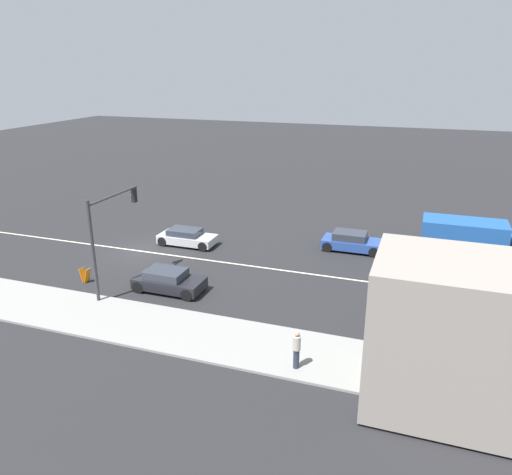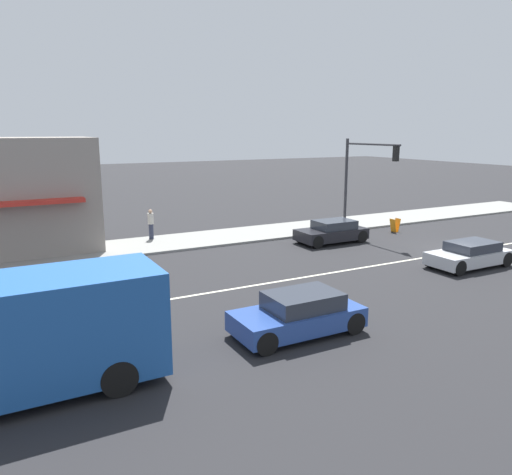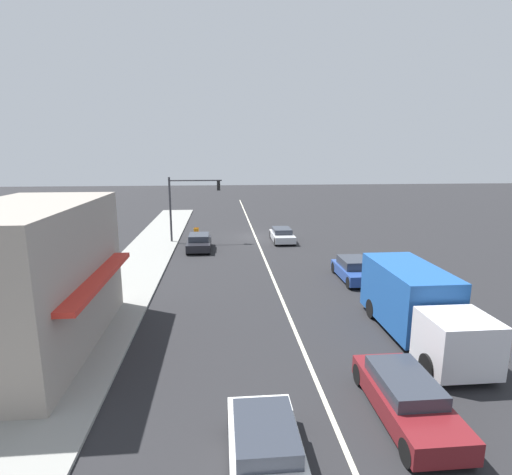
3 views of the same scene
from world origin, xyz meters
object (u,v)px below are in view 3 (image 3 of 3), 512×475
object	(u,v)px
pedestrian	(102,270)
sedan_maroon	(406,397)
traffic_signal_main	(187,198)
delivery_truck	(417,304)
warning_aframe_sign	(196,232)
sedan_silver	(282,235)
van_white	(266,451)
coupe_blue	(354,270)
sedan_dark	(199,242)

from	to	relation	value
pedestrian	sedan_maroon	size ratio (longest dim) A/B	0.38
traffic_signal_main	delivery_truck	world-z (taller)	traffic_signal_main
warning_aframe_sign	sedan_silver	distance (m)	8.22
traffic_signal_main	warning_aframe_sign	bearing A→B (deg)	-104.07
warning_aframe_sign	delivery_truck	distance (m)	24.37
warning_aframe_sign	van_white	world-z (taller)	van_white
coupe_blue	van_white	distance (m)	16.44
warning_aframe_sign	van_white	distance (m)	29.00
pedestrian	warning_aframe_sign	bearing A→B (deg)	-108.16
traffic_signal_main	delivery_truck	bearing A→B (deg)	119.58
pedestrian	coupe_blue	xyz separation A→B (m)	(-15.17, -0.11, -0.39)
sedan_dark	van_white	bearing A→B (deg)	96.78
sedan_silver	sedan_dark	size ratio (longest dim) A/B	1.02
delivery_truck	warning_aframe_sign	bearing A→B (deg)	-64.36
delivery_truck	coupe_blue	xyz separation A→B (m)	(0.00, -7.93, -0.83)
sedan_silver	sedan_maroon	world-z (taller)	sedan_maroon
traffic_signal_main	van_white	world-z (taller)	traffic_signal_main
sedan_dark	sedan_maroon	distance (m)	22.90
traffic_signal_main	sedan_maroon	size ratio (longest dim) A/B	1.23
delivery_truck	sedan_silver	xyz separation A→B (m)	(2.80, -19.18, -0.88)
traffic_signal_main	sedan_dark	world-z (taller)	traffic_signal_main
warning_aframe_sign	sedan_dark	distance (m)	5.29
traffic_signal_main	warning_aframe_sign	world-z (taller)	traffic_signal_main
warning_aframe_sign	van_white	bearing A→B (deg)	96.61
pedestrian	warning_aframe_sign	xyz separation A→B (m)	(-4.64, -14.13, -0.60)
traffic_signal_main	sedan_dark	xyz separation A→B (m)	(-1.12, 2.91, -3.28)
warning_aframe_sign	sedan_maroon	world-z (taller)	sedan_maroon
traffic_signal_main	sedan_dark	size ratio (longest dim) A/B	1.41
pedestrian	sedan_dark	distance (m)	10.28
van_white	sedan_dark	bearing A→B (deg)	-83.22
sedan_silver	warning_aframe_sign	bearing A→B (deg)	-19.71
delivery_truck	coupe_blue	size ratio (longest dim) A/B	1.85
traffic_signal_main	van_white	distance (m)	26.94
warning_aframe_sign	pedestrian	bearing A→B (deg)	71.84
pedestrian	coupe_blue	distance (m)	15.18
warning_aframe_sign	sedan_maroon	bearing A→B (deg)	105.99
sedan_silver	van_white	bearing A→B (deg)	80.41
traffic_signal_main	pedestrian	world-z (taller)	traffic_signal_main
pedestrian	sedan_silver	size ratio (longest dim) A/B	0.42
pedestrian	delivery_truck	size ratio (longest dim) A/B	0.23
sedan_silver	coupe_blue	distance (m)	11.59
coupe_blue	sedan_maroon	world-z (taller)	coupe_blue
van_white	sedan_maroon	distance (m)	4.76
coupe_blue	van_white	xyz separation A→B (m)	(7.20, 14.78, -0.02)
pedestrian	sedan_silver	world-z (taller)	pedestrian
delivery_truck	van_white	xyz separation A→B (m)	(7.20, 6.85, -0.85)
pedestrian	sedan_dark	size ratio (longest dim) A/B	0.43
warning_aframe_sign	coupe_blue	xyz separation A→B (m)	(-10.54, 14.02, 0.21)
delivery_truck	sedan_dark	size ratio (longest dim) A/B	1.89
delivery_truck	sedan_silver	world-z (taller)	delivery_truck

